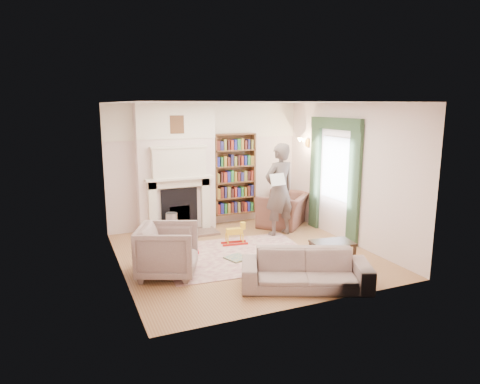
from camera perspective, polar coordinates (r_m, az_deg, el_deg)
name	(u,v)px	position (r m, az deg, el deg)	size (l,w,h in m)	color
floor	(245,254)	(8.12, 0.70, -8.31)	(4.50, 4.50, 0.00)	brown
ceiling	(246,102)	(7.64, 0.75, 11.87)	(4.50, 4.50, 0.00)	white
wall_back	(206,165)	(9.83, -4.56, 3.58)	(4.50, 4.50, 0.00)	#F2DED1
wall_front	(313,208)	(5.81, 9.67, -2.14)	(4.50, 4.50, 0.00)	#F2DED1
wall_left	(118,191)	(7.17, -15.98, 0.18)	(4.50, 4.50, 0.00)	#F2DED1
wall_right	(347,173)	(8.89, 14.14, 2.42)	(4.50, 4.50, 0.00)	#F2DED1
fireplace	(176,169)	(9.43, -8.50, 3.07)	(1.70, 0.58, 2.80)	#F2DED1
bookcase	(234,174)	(9.97, -0.75, 2.42)	(1.00, 0.24, 1.85)	brown
window	(335,168)	(9.19, 12.58, 3.10)	(0.02, 0.90, 1.30)	silver
curtain_left	(354,186)	(8.66, 15.00, 0.79)	(0.07, 0.32, 2.40)	#2D452C
curtain_right	(315,175)	(9.78, 9.98, 2.22)	(0.07, 0.32, 2.40)	#2D452C
pelmet	(335,124)	(9.08, 12.61, 8.90)	(0.09, 1.70, 0.24)	#2D452C
wall_sconce	(300,143)	(9.94, 8.04, 6.50)	(0.20, 0.24, 0.24)	gold
rug	(237,255)	(8.05, -0.36, -8.44)	(2.69, 2.07, 0.01)	beige
armchair_reading	(284,210)	(9.96, 5.86, -2.36)	(1.15, 1.00, 0.75)	brown
armchair_left	(168,251)	(7.12, -9.61, -7.72)	(0.91, 0.94, 0.85)	#AB9F8D
sofa	(306,270)	(6.71, 8.74, -10.21)	(1.95, 0.76, 0.57)	#A89D8B
man_reading	(279,190)	(9.10, 5.27, 0.30)	(0.72, 0.47, 1.98)	#524742
newspaper	(278,180)	(8.81, 5.05, 1.67)	(0.36, 0.02, 0.25)	silver
coffee_table	(332,254)	(7.63, 12.16, -8.10)	(0.70, 0.45, 0.45)	#321D11
paraffin_heater	(172,226)	(9.08, -9.07, -4.46)	(0.24, 0.24, 0.55)	#A0A3A7
rocking_horse	(234,234)	(8.58, -0.75, -5.59)	(0.52, 0.21, 0.45)	yellow
board_game	(237,258)	(7.86, -0.41, -8.79)	(0.36, 0.36, 0.03)	gold
game_box_lid	(191,252)	(8.19, -6.52, -7.93)	(0.28, 0.18, 0.05)	red
comic_annuals	(259,259)	(7.83, 2.53, -8.92)	(0.78, 0.56, 0.02)	red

